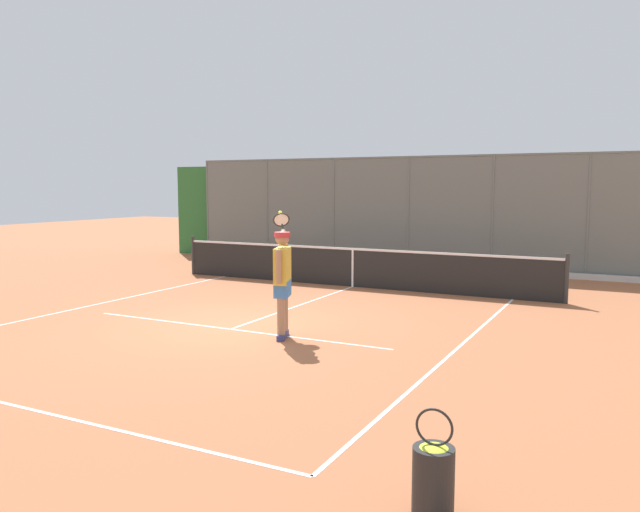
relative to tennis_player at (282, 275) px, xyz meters
name	(u,v)px	position (x,y,z in m)	size (l,w,h in m)	color
ground_plane	(241,326)	(1.11, -0.41, -1.03)	(60.00, 60.00, 0.00)	#A8603D
court_line_markings	(221,332)	(1.11, 0.18, -1.03)	(7.73, 9.45, 0.01)	white
fence_backdrop	(415,215)	(1.11, -10.01, 0.54)	(18.01, 1.37, 3.37)	slate
tennis_net	(353,267)	(1.11, -5.28, -0.54)	(9.93, 0.09, 1.07)	#2D2D2D
tennis_player	(282,275)	(0.00, 0.00, 0.00)	(0.82, 1.27, 2.04)	navy
ball_basket	(433,476)	(-3.82, 4.26, -0.73)	(0.32, 0.32, 0.83)	black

